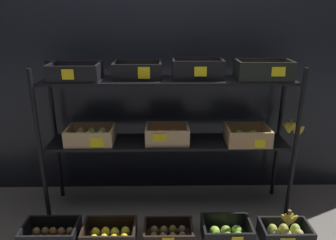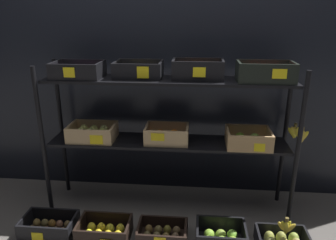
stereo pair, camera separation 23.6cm
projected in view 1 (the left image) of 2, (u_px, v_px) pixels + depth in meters
ground_plane at (168, 206)px, 2.61m from camera, size 10.00×10.00×0.00m
storefront_wall at (167, 70)px, 2.62m from camera, size 4.20×0.12×2.08m
display_rack at (169, 108)px, 2.33m from camera, size 1.92×0.37×1.18m
crate_ground_kiwi at (51, 235)px, 2.19m from camera, size 0.37×0.24×0.13m
crate_ground_lemon at (110, 236)px, 2.18m from camera, size 0.36×0.24×0.13m
crate_ground_center_kiwi at (168, 234)px, 2.22m from camera, size 0.34×0.23×0.11m
crate_ground_apple_green at (227, 233)px, 2.20m from camera, size 0.33×0.25×0.14m
crate_ground_pear at (285, 233)px, 2.21m from camera, size 0.34×0.22×0.12m
banana_bunch_loose at (289, 219)px, 2.16m from camera, size 0.13×0.04×0.12m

